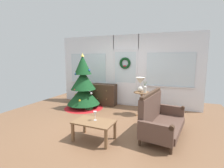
# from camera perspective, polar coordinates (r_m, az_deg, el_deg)

# --- Properties ---
(ground_plane) EXTENTS (6.76, 6.76, 0.00)m
(ground_plane) POSITION_cam_1_polar(r_m,az_deg,el_deg) (4.38, -3.26, -14.03)
(ground_plane) COLOR brown
(back_wall_with_door) EXTENTS (5.20, 0.19, 2.55)m
(back_wall_with_door) POSITION_cam_1_polar(r_m,az_deg,el_deg) (6.02, 4.74, 4.71)
(back_wall_with_door) COLOR white
(back_wall_with_door) RESTS_ON ground
(christmas_tree) EXTENTS (1.34, 1.34, 1.90)m
(christmas_tree) POSITION_cam_1_polar(r_m,az_deg,el_deg) (5.75, -9.94, -1.36)
(christmas_tree) COLOR #4C331E
(christmas_tree) RESTS_ON ground
(dresser_cabinet) EXTENTS (0.91, 0.46, 0.78)m
(dresser_cabinet) POSITION_cam_1_polar(r_m,az_deg,el_deg) (6.12, -2.79, -3.65)
(dresser_cabinet) COLOR #3D281C
(dresser_cabinet) RESTS_ON ground
(settee_sofa) EXTENTS (0.93, 1.56, 0.96)m
(settee_sofa) POSITION_cam_1_polar(r_m,az_deg,el_deg) (3.88, 15.97, -11.44)
(settee_sofa) COLOR #3D281C
(settee_sofa) RESTS_ON ground
(side_table) EXTENTS (0.50, 0.48, 0.70)m
(side_table) POSITION_cam_1_polar(r_m,az_deg,el_deg) (5.11, 10.25, -5.01)
(side_table) COLOR brown
(side_table) RESTS_ON ground
(table_lamp) EXTENTS (0.28, 0.28, 0.44)m
(table_lamp) POSITION_cam_1_polar(r_m,az_deg,el_deg) (5.06, 9.81, 0.52)
(table_lamp) COLOR silver
(table_lamp) RESTS_ON side_table
(flower_vase) EXTENTS (0.11, 0.10, 0.35)m
(flower_vase) POSITION_cam_1_polar(r_m,az_deg,el_deg) (4.97, 11.35, -1.64)
(flower_vase) COLOR beige
(flower_vase) RESTS_ON side_table
(coffee_table) EXTENTS (0.87, 0.56, 0.41)m
(coffee_table) POSITION_cam_1_polar(r_m,az_deg,el_deg) (3.53, -6.26, -13.66)
(coffee_table) COLOR brown
(coffee_table) RESTS_ON ground
(wine_glass) EXTENTS (0.08, 0.08, 0.20)m
(wine_glass) POSITION_cam_1_polar(r_m,az_deg,el_deg) (3.51, -5.91, -10.24)
(wine_glass) COLOR silver
(wine_glass) RESTS_ON coffee_table
(gift_box) EXTENTS (0.21, 0.18, 0.21)m
(gift_box) POSITION_cam_1_polar(r_m,az_deg,el_deg) (5.58, -7.97, -7.99)
(gift_box) COLOR #266633
(gift_box) RESTS_ON ground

